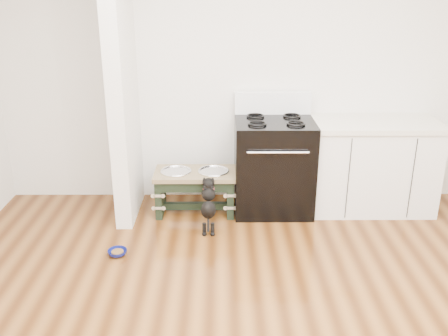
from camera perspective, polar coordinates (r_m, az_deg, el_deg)
The scene contains 7 objects.
room_shell at distance 2.54m, azimuth 5.69°, elevation 7.64°, with size 5.00×5.00×5.00m.
partition_wall at distance 4.73m, azimuth -11.60°, elevation 10.13°, with size 0.15×0.80×2.70m, color silver.
oven_range at distance 4.95m, azimuth 5.67°, elevation 0.46°, with size 0.76×0.69×1.14m.
cabinet_run at distance 5.17m, azimuth 16.50°, elevation 0.27°, with size 1.24×0.64×0.91m.
dog_feeder at distance 4.91m, azimuth -3.33°, elevation -1.80°, with size 0.79×0.42×0.45m.
puppy at distance 4.59m, azimuth -1.79°, elevation -4.06°, with size 0.14×0.41×0.48m.
floor_bowl at distance 4.37m, azimuth -12.08°, elevation -9.44°, with size 0.18×0.18×0.05m.
Camera 1 is at (-0.26, -2.46, 2.20)m, focal length 40.00 mm.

